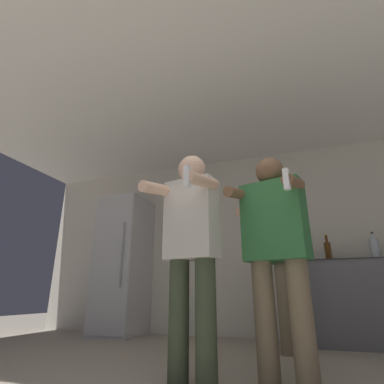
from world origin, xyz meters
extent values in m
cube|color=beige|center=(0.00, 3.30, 1.27)|extent=(7.00, 0.06, 2.55)
cube|color=silver|center=(0.00, 1.63, 2.57)|extent=(7.00, 3.79, 0.05)
cube|color=silver|center=(-1.90, 2.92, 0.97)|extent=(0.63, 0.70, 1.93)
cube|color=#B6B6BB|center=(-1.90, 2.56, 0.97)|extent=(0.60, 0.01, 1.86)
cylinder|color=#99999E|center=(-1.70, 2.54, 1.06)|extent=(0.02, 0.02, 0.87)
cube|color=slate|center=(1.30, 2.97, 0.45)|extent=(1.47, 0.60, 0.91)
cube|color=#38383A|center=(1.30, 2.97, 0.91)|extent=(1.50, 0.63, 0.01)
cylinder|color=silver|center=(1.40, 2.96, 1.04)|extent=(0.09, 0.09, 0.24)
cylinder|color=silver|center=(1.40, 2.96, 1.19)|extent=(0.03, 0.03, 0.07)
sphere|color=black|center=(1.40, 2.96, 1.22)|extent=(0.03, 0.03, 0.03)
cylinder|color=#563314|center=(0.90, 2.96, 1.03)|extent=(0.08, 0.08, 0.22)
cylinder|color=#563314|center=(0.90, 2.96, 1.19)|extent=(0.03, 0.03, 0.09)
sphere|color=#B29933|center=(0.90, 2.96, 1.23)|extent=(0.03, 0.03, 0.03)
cylinder|color=black|center=(0.69, 2.96, 1.03)|extent=(0.09, 0.09, 0.23)
cylinder|color=black|center=(0.69, 2.96, 1.18)|extent=(0.04, 0.04, 0.06)
sphere|color=black|center=(0.69, 2.96, 1.21)|extent=(0.04, 0.04, 0.04)
cylinder|color=#38422D|center=(-0.27, 1.02, 0.39)|extent=(0.14, 0.14, 0.77)
cylinder|color=#38422D|center=(-0.06, 0.98, 0.39)|extent=(0.14, 0.14, 0.77)
cube|color=beige|center=(-0.16, 1.00, 1.06)|extent=(0.41, 0.27, 0.58)
sphere|color=beige|center=(-0.16, 1.00, 1.46)|extent=(0.21, 0.21, 0.21)
cylinder|color=beige|center=(-0.38, 0.85, 1.27)|extent=(0.15, 0.39, 0.15)
cylinder|color=beige|center=(-0.03, 0.78, 1.27)|extent=(0.15, 0.39, 0.15)
cube|color=white|center=(-0.06, 0.60, 1.24)|extent=(0.04, 0.04, 0.14)
cylinder|color=#75664C|center=(0.29, 1.22, 0.38)|extent=(0.15, 0.15, 0.76)
cylinder|color=#75664C|center=(0.52, 1.15, 0.38)|extent=(0.15, 0.15, 0.76)
cube|color=#2D6B38|center=(0.40, 1.19, 1.05)|extent=(0.48, 0.31, 0.57)
sphere|color=brown|center=(0.40, 1.19, 1.44)|extent=(0.21, 0.21, 0.21)
cylinder|color=brown|center=(0.16, 1.10, 1.26)|extent=(0.16, 0.32, 0.13)
cylinder|color=brown|center=(0.56, 0.98, 1.26)|extent=(0.16, 0.32, 0.13)
cube|color=white|center=(0.52, 0.84, 1.23)|extent=(0.04, 0.04, 0.14)
cylinder|color=#75664C|center=(0.19, 2.31, 0.42)|extent=(0.13, 0.13, 0.84)
cylinder|color=#75664C|center=(0.37, 2.24, 0.42)|extent=(0.13, 0.13, 0.84)
cube|color=#2D6B38|center=(0.28, 2.28, 1.16)|extent=(0.40, 0.32, 0.63)
sphere|color=tan|center=(0.28, 2.28, 1.59)|extent=(0.22, 0.22, 0.22)
cylinder|color=tan|center=(0.07, 2.18, 1.40)|extent=(0.21, 0.35, 0.15)
cylinder|color=tan|center=(0.37, 2.06, 1.40)|extent=(0.21, 0.35, 0.15)
cube|color=white|center=(0.31, 1.91, 1.37)|extent=(0.05, 0.05, 0.14)
camera|label=1|loc=(0.53, -1.02, 0.54)|focal=28.00mm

